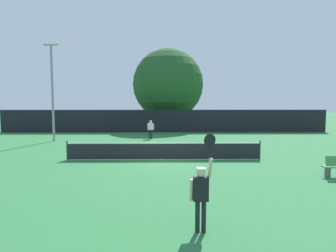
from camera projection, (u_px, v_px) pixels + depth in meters
ground_plane at (164, 160)px, 17.00m from camera, size 120.00×120.00×0.00m
tennis_net at (164, 151)px, 16.95m from camera, size 10.86×0.08×1.07m
perimeter_fence at (164, 121)px, 31.12m from camera, size 33.38×0.12×2.31m
player_serving at (201, 190)px, 7.63m from camera, size 0.67×0.39×2.51m
player_receiving at (151, 128)px, 25.94m from camera, size 0.57×0.23×1.56m
tennis_ball at (162, 160)px, 16.70m from camera, size 0.07×0.07×0.07m
light_pole at (52, 85)px, 24.16m from camera, size 1.18×0.28×7.92m
large_tree at (168, 84)px, 35.42m from camera, size 8.23×8.23×9.25m
parked_car_near at (141, 120)px, 38.34m from camera, size 2.38×4.39×1.69m
parked_car_mid at (183, 121)px, 36.13m from camera, size 2.07×4.27×1.69m
parked_car_far at (210, 119)px, 40.00m from camera, size 2.37×4.39×1.69m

